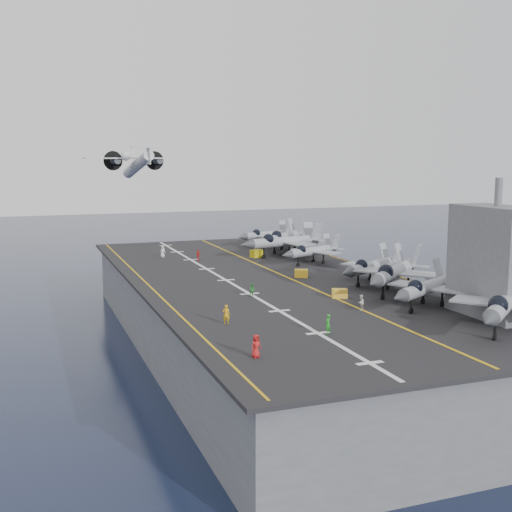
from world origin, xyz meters
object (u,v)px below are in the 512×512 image
object	(u,v)px
island_superstructure	(495,248)
tow_cart_a	(340,293)
fighter_jet_0	(505,303)
transport_plane	(138,165)

from	to	relation	value
island_superstructure	tow_cart_a	bearing A→B (deg)	129.17
fighter_jet_0	tow_cart_a	bearing A→B (deg)	113.93
fighter_jet_0	transport_plane	xyz separation A→B (m)	(-19.83, 94.70, 13.10)
fighter_jet_0	transport_plane	size ratio (longest dim) A/B	0.73
tow_cart_a	fighter_jet_0	bearing A→B (deg)	-66.07
fighter_jet_0	tow_cart_a	world-z (taller)	fighter_jet_0
fighter_jet_0	tow_cart_a	distance (m)	20.98
transport_plane	tow_cart_a	bearing A→B (deg)	-81.45
tow_cart_a	island_superstructure	bearing A→B (deg)	-50.83
island_superstructure	transport_plane	distance (m)	92.80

